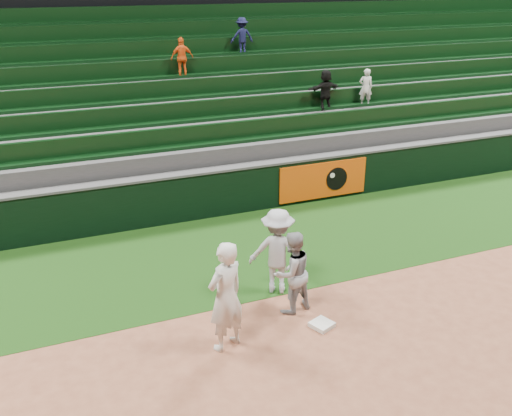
% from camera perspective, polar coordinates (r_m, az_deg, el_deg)
% --- Properties ---
extents(ground, '(70.00, 70.00, 0.00)m').
position_cam_1_polar(ground, '(10.57, 5.25, -10.91)').
color(ground, brown).
rests_on(ground, ground).
extents(foul_grass, '(36.00, 4.20, 0.01)m').
position_cam_1_polar(foul_grass, '(12.94, -0.83, -4.16)').
color(foul_grass, black).
rests_on(foul_grass, ground).
extents(first_base, '(0.46, 0.46, 0.08)m').
position_cam_1_polar(first_base, '(10.36, 6.61, -11.50)').
color(first_base, silver).
rests_on(first_base, ground).
extents(first_baseman, '(0.83, 0.70, 1.93)m').
position_cam_1_polar(first_baseman, '(9.32, -3.06, -8.82)').
color(first_baseman, silver).
rests_on(first_baseman, ground).
extents(baserunner, '(0.88, 0.75, 1.58)m').
position_cam_1_polar(baserunner, '(10.38, 3.61, -6.46)').
color(baserunner, '#92959C').
rests_on(baserunner, ground).
extents(base_coach, '(1.28, 1.09, 1.72)m').
position_cam_1_polar(base_coach, '(10.94, 2.17, -4.35)').
color(base_coach, '#A7AAB5').
rests_on(base_coach, foul_grass).
extents(field_wall, '(36.00, 0.45, 1.25)m').
position_cam_1_polar(field_wall, '(14.59, -3.92, 1.66)').
color(field_wall, black).
rests_on(field_wall, ground).
extents(stadium_seating, '(36.00, 5.95, 4.85)m').
position_cam_1_polar(stadium_seating, '(17.75, -8.03, 8.87)').
color(stadium_seating, '#343436').
rests_on(stadium_seating, ground).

